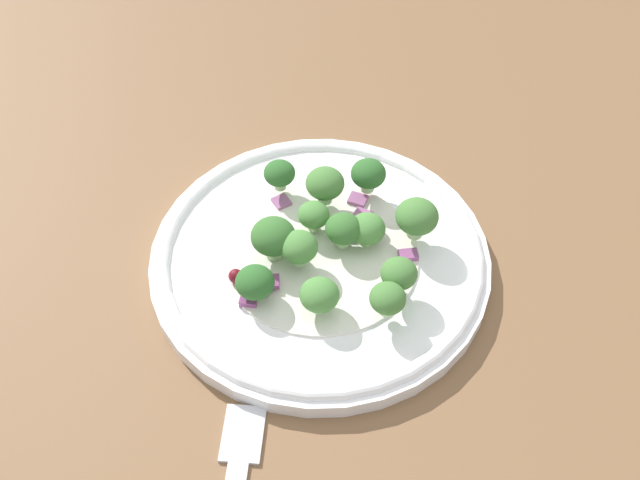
% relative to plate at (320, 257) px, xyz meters
% --- Properties ---
extents(ground_plane, '(1.80, 1.80, 0.02)m').
position_rel_plate_xyz_m(ground_plane, '(0.02, -0.02, -0.02)').
color(ground_plane, brown).
extents(plate, '(0.23, 0.23, 0.02)m').
position_rel_plate_xyz_m(plate, '(0.00, 0.00, 0.00)').
color(plate, white).
rests_on(plate, ground_plane).
extents(dressing_pool, '(0.14, 0.14, 0.00)m').
position_rel_plate_xyz_m(dressing_pool, '(-0.00, 0.00, 0.00)').
color(dressing_pool, white).
rests_on(dressing_pool, plate).
extents(broccoli_floret_0, '(0.03, 0.03, 0.03)m').
position_rel_plate_xyz_m(broccoli_floret_0, '(0.03, -0.03, 0.03)').
color(broccoli_floret_0, '#8EB77A').
rests_on(broccoli_floret_0, plate).
extents(broccoli_floret_1, '(0.02, 0.02, 0.03)m').
position_rel_plate_xyz_m(broccoli_floret_1, '(-0.01, -0.01, 0.02)').
color(broccoli_floret_1, '#9EC684').
rests_on(broccoli_floret_1, plate).
extents(broccoli_floret_2, '(0.03, 0.03, 0.03)m').
position_rel_plate_xyz_m(broccoli_floret_2, '(-0.00, 0.06, 0.02)').
color(broccoli_floret_2, '#8EB77A').
rests_on(broccoli_floret_2, plate).
extents(broccoli_floret_3, '(0.02, 0.02, 0.02)m').
position_rel_plate_xyz_m(broccoli_floret_3, '(0.01, -0.01, 0.02)').
color(broccoli_floret_3, '#9EC684').
rests_on(broccoli_floret_3, plate).
extents(broccoli_floret_4, '(0.03, 0.03, 0.03)m').
position_rel_plate_xyz_m(broccoli_floret_4, '(-0.04, 0.03, 0.02)').
color(broccoli_floret_4, '#ADD18E').
rests_on(broccoli_floret_4, plate).
extents(broccoli_floret_5, '(0.02, 0.02, 0.02)m').
position_rel_plate_xyz_m(broccoli_floret_5, '(-0.07, 0.00, 0.02)').
color(broccoli_floret_5, '#ADD18E').
rests_on(broccoli_floret_5, plate).
extents(broccoli_floret_6, '(0.03, 0.03, 0.03)m').
position_rel_plate_xyz_m(broccoli_floret_6, '(-0.03, -0.06, 0.03)').
color(broccoli_floret_6, '#9EC684').
rests_on(broccoli_floret_6, plate).
extents(broccoli_floret_7, '(0.03, 0.03, 0.03)m').
position_rel_plate_xyz_m(broccoli_floret_7, '(0.02, -0.06, 0.03)').
color(broccoli_floret_7, '#9EC684').
rests_on(broccoli_floret_7, plate).
extents(broccoli_floret_8, '(0.02, 0.02, 0.02)m').
position_rel_plate_xyz_m(broccoli_floret_8, '(-0.06, -0.01, 0.02)').
color(broccoli_floret_8, '#ADD18E').
rests_on(broccoli_floret_8, plate).
extents(broccoli_floret_9, '(0.03, 0.03, 0.03)m').
position_rel_plate_xyz_m(broccoli_floret_9, '(-0.01, -0.03, 0.02)').
color(broccoli_floret_9, '#ADD18E').
rests_on(broccoli_floret_9, plate).
extents(broccoli_floret_10, '(0.03, 0.03, 0.03)m').
position_rel_plate_xyz_m(broccoli_floret_10, '(0.02, 0.03, 0.02)').
color(broccoli_floret_10, '#9EC684').
rests_on(broccoli_floret_10, plate).
extents(broccoli_floret_11, '(0.03, 0.03, 0.03)m').
position_rel_plate_xyz_m(broccoli_floret_11, '(0.00, 0.02, 0.02)').
color(broccoli_floret_11, '#8EB77A').
rests_on(broccoli_floret_11, plate).
extents(broccoli_floret_12, '(0.02, 0.02, 0.02)m').
position_rel_plate_xyz_m(broccoli_floret_12, '(0.06, -0.01, 0.02)').
color(broccoli_floret_12, '#ADD18E').
rests_on(broccoli_floret_12, plate).
extents(cranberry_0, '(0.01, 0.01, 0.01)m').
position_rel_plate_xyz_m(cranberry_0, '(-0.01, -0.04, 0.01)').
color(cranberry_0, maroon).
rests_on(cranberry_0, plate).
extents(cranberry_1, '(0.01, 0.01, 0.01)m').
position_rel_plate_xyz_m(cranberry_1, '(0.01, -0.06, 0.01)').
color(cranberry_1, maroon).
rests_on(cranberry_1, plate).
extents(cranberry_2, '(0.01, 0.01, 0.01)m').
position_rel_plate_xyz_m(cranberry_2, '(0.02, 0.06, 0.01)').
color(cranberry_2, maroon).
rests_on(cranberry_2, plate).
extents(onion_bit_0, '(0.01, 0.02, 0.01)m').
position_rel_plate_xyz_m(onion_bit_0, '(-0.04, -0.04, 0.01)').
color(onion_bit_0, '#934C84').
rests_on(onion_bit_0, plate).
extents(onion_bit_1, '(0.01, 0.01, 0.00)m').
position_rel_plate_xyz_m(onion_bit_1, '(0.05, -0.01, 0.01)').
color(onion_bit_1, '#A35B93').
rests_on(onion_bit_1, plate).
extents(onion_bit_2, '(0.02, 0.02, 0.00)m').
position_rel_plate_xyz_m(onion_bit_2, '(0.00, 0.04, 0.01)').
color(onion_bit_2, '#843D75').
rests_on(onion_bit_2, plate).
extents(onion_bit_3, '(0.01, 0.01, 0.01)m').
position_rel_plate_xyz_m(onion_bit_3, '(-0.00, 0.06, 0.01)').
color(onion_bit_3, '#843D75').
rests_on(onion_bit_3, plate).
extents(onion_bit_4, '(0.02, 0.02, 0.00)m').
position_rel_plate_xyz_m(onion_bit_4, '(0.00, -0.04, 0.01)').
color(onion_bit_4, '#A35B93').
rests_on(onion_bit_4, plate).
extents(onion_bit_5, '(0.02, 0.02, 0.00)m').
position_rel_plate_xyz_m(onion_bit_5, '(0.02, -0.05, 0.01)').
color(onion_bit_5, '#A35B93').
rests_on(onion_bit_5, plate).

